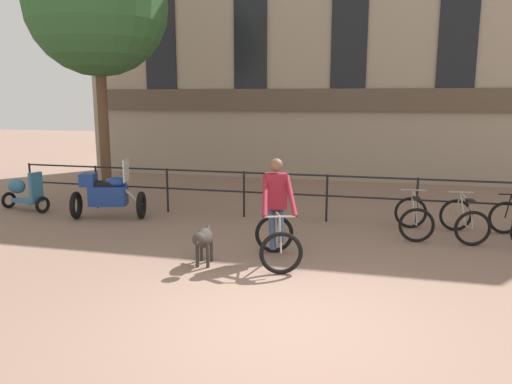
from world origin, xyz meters
TOP-DOWN VIEW (x-y plane):
  - ground_plane at (0.00, 0.00)m, footprint 60.00×60.00m
  - canal_railing at (-0.00, 5.20)m, footprint 15.05×0.05m
  - building_facade at (0.00, 10.99)m, footprint 18.00×0.72m
  - cyclist_with_bike at (-0.53, 2.36)m, footprint 1.00×1.32m
  - dog at (-1.62, 1.79)m, footprint 0.33×0.93m
  - parked_motorcycle at (-4.78, 4.27)m, footprint 1.69×1.00m
  - parked_bicycle_near_lamp at (1.78, 4.54)m, footprint 0.72×1.14m
  - parked_bicycle_mid_left at (2.72, 4.54)m, footprint 0.81×1.19m
  - parked_scooter at (-7.19, 4.52)m, footprint 1.34×0.68m
  - tree_canalside_left at (-5.83, 6.02)m, footprint 3.49×3.49m

SIDE VIEW (x-z plane):
  - ground_plane at x=0.00m, z-range 0.00..0.00m
  - parked_bicycle_near_lamp at x=1.78m, z-range -0.07..0.79m
  - parked_bicycle_mid_left at x=2.72m, z-range -0.07..0.79m
  - dog at x=-1.62m, z-range 0.12..0.76m
  - parked_scooter at x=-7.19m, z-range -0.02..0.94m
  - parked_motorcycle at x=-4.78m, z-range -0.11..1.24m
  - canal_railing at x=0.00m, z-range 0.18..1.23m
  - cyclist_with_bike at x=-0.53m, z-range -0.09..1.61m
  - tree_canalside_left at x=-5.83m, z-range 1.58..8.25m
  - building_facade at x=0.00m, z-range -0.02..10.60m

